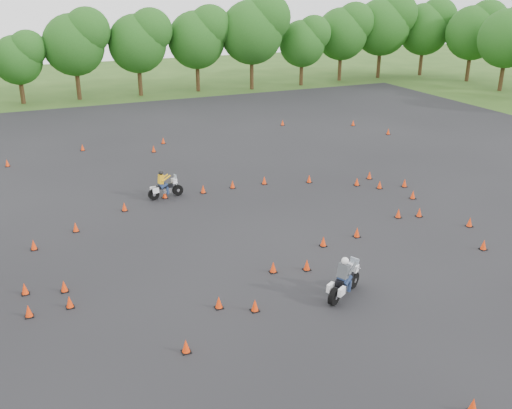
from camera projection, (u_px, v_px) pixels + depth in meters
The scene contains 6 objects.
ground at pixel (294, 262), 24.22m from camera, with size 140.00×140.00×0.00m, color #2D5119.
asphalt_pad at pixel (240, 213), 29.34m from camera, with size 62.00×62.00×0.00m, color black.
treeline at pixel (186, 55), 54.50m from camera, with size 87.02×32.41×10.57m.
traffic_cones at pixel (243, 215), 28.58m from camera, with size 36.49×33.57×0.45m.
rider_grey at pixel (344, 276), 21.32m from camera, with size 2.22×0.68×1.71m, color #44484C, non-canonical shape.
rider_yellow at pixel (166, 184), 31.17m from camera, with size 2.01×0.62×1.55m, color gold, non-canonical shape.
Camera 1 is at (-10.13, -19.21, 11.11)m, focal length 40.00 mm.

